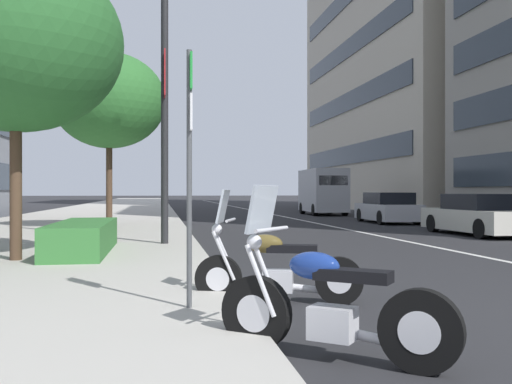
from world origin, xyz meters
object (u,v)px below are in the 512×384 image
(car_far_down_avenue, at_px, (478,216))
(street_tree_by_lamp_post, at_px, (109,101))
(motorcycle_under_tarp, at_px, (328,307))
(street_lamp_with_banners, at_px, (176,24))
(car_lead_in_lane, at_px, (388,208))
(motorcycle_second_in_row, at_px, (275,270))
(parking_sign_by_curb, at_px, (190,147))
(delivery_van_ahead, at_px, (323,191))
(street_tree_mid_sidewalk, at_px, (16,42))

(car_far_down_avenue, relative_size, street_tree_by_lamp_post, 0.75)
(motorcycle_under_tarp, height_order, street_tree_by_lamp_post, street_tree_by_lamp_post)
(street_lamp_with_banners, distance_m, street_tree_by_lamp_post, 7.01)
(car_lead_in_lane, height_order, street_lamp_with_banners, street_lamp_with_banners)
(street_tree_by_lamp_post, bearing_deg, motorcycle_under_tarp, -169.02)
(motorcycle_second_in_row, height_order, parking_sign_by_curb, parking_sign_by_curb)
(car_lead_in_lane, distance_m, street_lamp_with_banners, 15.31)
(parking_sign_by_curb, bearing_deg, street_lamp_with_banners, -0.54)
(delivery_van_ahead, bearing_deg, motorcycle_second_in_row, 164.84)
(car_far_down_avenue, relative_size, parking_sign_by_curb, 1.63)
(car_lead_in_lane, relative_size, street_tree_mid_sidewalk, 0.78)
(car_far_down_avenue, xyz_separation_m, car_lead_in_lane, (7.50, 0.08, 0.03))
(car_far_down_avenue, height_order, street_lamp_with_banners, street_lamp_with_banners)
(delivery_van_ahead, relative_size, street_tree_by_lamp_post, 0.84)
(delivery_van_ahead, xyz_separation_m, street_tree_by_lamp_post, (-13.50, 11.69, 3.16))
(motorcycle_under_tarp, distance_m, motorcycle_second_in_row, 2.53)
(car_far_down_avenue, relative_size, delivery_van_ahead, 0.90)
(car_far_down_avenue, distance_m, car_lead_in_lane, 7.50)
(motorcycle_second_in_row, xyz_separation_m, street_lamp_with_banners, (7.22, 1.05, 5.15))
(parking_sign_by_curb, height_order, street_lamp_with_banners, street_lamp_with_banners)
(delivery_van_ahead, xyz_separation_m, street_lamp_with_banners, (-20.10, 9.53, 4.09))
(motorcycle_second_in_row, relative_size, street_lamp_with_banners, 0.22)
(motorcycle_under_tarp, xyz_separation_m, street_lamp_with_banners, (9.75, 1.01, 5.13))
(car_lead_in_lane, height_order, street_tree_mid_sidewalk, street_tree_mid_sidewalk)
(motorcycle_second_in_row, relative_size, car_lead_in_lane, 0.47)
(street_lamp_with_banners, bearing_deg, motorcycle_second_in_row, -171.73)
(parking_sign_by_curb, bearing_deg, motorcycle_under_tarp, -147.18)
(motorcycle_under_tarp, relative_size, parking_sign_by_curb, 0.62)
(motorcycle_second_in_row, relative_size, street_tree_mid_sidewalk, 0.36)
(car_lead_in_lane, bearing_deg, motorcycle_under_tarp, 158.79)
(delivery_van_ahead, relative_size, street_lamp_with_banners, 0.55)
(car_far_down_avenue, xyz_separation_m, parking_sign_by_curb, (-11.18, 10.03, 1.30))
(car_lead_in_lane, height_order, delivery_van_ahead, delivery_van_ahead)
(car_lead_in_lane, relative_size, parking_sign_by_curb, 1.58)
(delivery_van_ahead, relative_size, parking_sign_by_curb, 1.82)
(motorcycle_second_in_row, distance_m, car_far_down_avenue, 13.65)
(motorcycle_under_tarp, xyz_separation_m, street_tree_by_lamp_post, (16.35, 3.17, 4.20))
(parking_sign_by_curb, height_order, street_tree_mid_sidewalk, street_tree_mid_sidewalk)
(street_lamp_with_banners, bearing_deg, motorcycle_under_tarp, -174.07)
(delivery_van_ahead, bearing_deg, car_far_down_avenue, -176.48)
(car_far_down_avenue, distance_m, parking_sign_by_curb, 15.08)
(parking_sign_by_curb, distance_m, street_lamp_with_banners, 8.85)
(car_lead_in_lane, xyz_separation_m, street_lamp_with_banners, (-10.62, 9.88, 4.92))
(motorcycle_under_tarp, relative_size, car_far_down_avenue, 0.38)
(street_tree_mid_sidewalk, height_order, street_tree_by_lamp_post, street_tree_by_lamp_post)
(car_lead_in_lane, bearing_deg, street_tree_mid_sidewalk, 138.86)
(street_tree_mid_sidewalk, bearing_deg, car_far_down_avenue, -64.67)
(street_tree_by_lamp_post, bearing_deg, car_far_down_avenue, -106.03)
(car_lead_in_lane, height_order, parking_sign_by_curb, parking_sign_by_curb)
(motorcycle_under_tarp, xyz_separation_m, delivery_van_ahead, (29.85, -8.51, 1.04))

